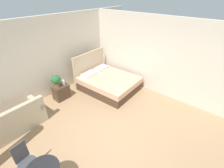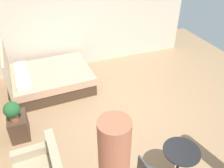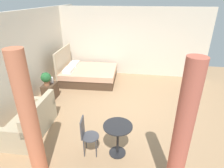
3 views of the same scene
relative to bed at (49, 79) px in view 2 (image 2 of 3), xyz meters
name	(u,v)px [view 2 (image 2 of 3)]	position (x,y,z in m)	size (l,w,h in m)	color
ground_plane	(129,114)	(-1.73, -1.63, -0.31)	(8.68, 9.12, 0.02)	#9E7A56
wall_right	(93,20)	(1.11, -1.63, 1.09)	(0.12, 6.12, 2.77)	beige
bed	(49,79)	(0.00, 0.00, 0.00)	(1.78, 2.17, 1.32)	#473323
nightstand	(19,126)	(-1.57, 0.84, -0.04)	(0.53, 0.37, 0.52)	#473323
potted_plant	(12,110)	(-1.67, 0.86, 0.48)	(0.32, 0.32, 0.44)	#935B3D
vase	(17,109)	(-1.45, 0.80, 0.32)	(0.11, 0.11, 0.19)	silver
balcony_table	(179,160)	(-3.63, -1.70, 0.21)	(0.61, 0.61, 0.74)	black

